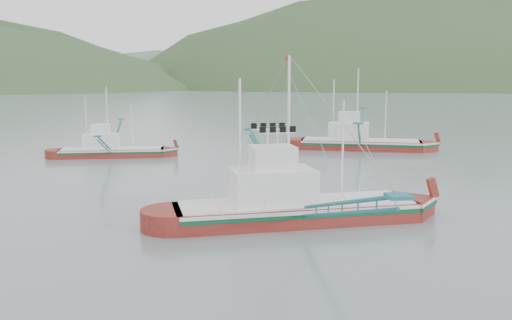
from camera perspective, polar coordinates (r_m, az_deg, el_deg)
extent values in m
plane|color=slate|center=(42.36, 0.88, -5.50)|extent=(1200.00, 1200.00, 0.00)
cube|color=maroon|center=(40.44, 3.98, -5.87)|extent=(17.41, 6.39, 2.27)
cube|color=silver|center=(40.21, 4.00, -4.54)|extent=(17.08, 6.45, 0.25)
cube|color=#0A4C2B|center=(40.28, 4.00, -4.93)|extent=(17.08, 6.47, 0.25)
cube|color=silver|center=(40.16, 4.00, -4.23)|extent=(16.54, 6.08, 0.14)
cube|color=silver|center=(39.47, 1.65, -2.67)|extent=(6.04, 4.24, 2.50)
cube|color=silver|center=(39.12, 1.66, 0.26)|extent=(3.21, 2.81, 1.59)
cylinder|color=white|center=(39.19, 3.28, 2.94)|extent=(0.18, 0.18, 10.21)
cylinder|color=white|center=(38.49, -1.61, 1.70)|extent=(0.16, 0.16, 8.68)
cylinder|color=white|center=(40.63, 8.66, 0.89)|extent=(0.14, 0.14, 7.14)
cube|color=maroon|center=(79.71, 10.39, 1.19)|extent=(16.79, 9.11, 2.17)
cube|color=silver|center=(79.60, 10.41, 1.85)|extent=(16.50, 9.09, 0.24)
cube|color=#0A4C2B|center=(79.64, 10.41, 1.65)|extent=(16.51, 9.11, 0.24)
cube|color=silver|center=(79.58, 10.42, 2.00)|extent=(15.95, 8.66, 0.13)
cube|color=silver|center=(79.51, 9.27, 2.85)|extent=(6.22, 4.96, 2.38)
cube|color=silver|center=(79.34, 9.30, 4.25)|extent=(3.41, 3.13, 1.52)
cylinder|color=white|center=(79.19, 10.12, 5.48)|extent=(0.17, 0.17, 9.74)
cylinder|color=white|center=(79.39, 7.75, 5.01)|extent=(0.15, 0.15, 8.28)
cylinder|color=white|center=(79.27, 12.84, 4.34)|extent=(0.13, 0.13, 6.82)
cube|color=maroon|center=(73.80, -14.19, 0.44)|extent=(12.89, 3.66, 1.71)
cube|color=silver|center=(73.70, -14.21, 1.00)|extent=(12.63, 3.72, 0.19)
cube|color=#0A4C2B|center=(73.73, -14.20, 0.84)|extent=(12.63, 3.74, 0.19)
cube|color=silver|center=(73.68, -14.21, 1.13)|extent=(12.24, 3.47, 0.10)
cube|color=silver|center=(73.74, -15.23, 1.80)|extent=(4.32, 2.81, 1.88)
cube|color=silver|center=(73.58, -15.28, 2.99)|extent=(2.26, 1.92, 1.20)
cylinder|color=white|center=(73.35, -14.66, 4.07)|extent=(0.14, 0.14, 7.70)
cylinder|color=white|center=(73.77, -16.62, 3.57)|extent=(0.12, 0.12, 6.54)
cylinder|color=white|center=(73.13, -12.29, 3.24)|extent=(0.10, 0.10, 5.39)
ellipsoid|color=#2E4A26|center=(530.85, 21.45, 6.92)|extent=(684.00, 432.00, 306.00)
ellipsoid|color=slate|center=(601.88, -2.89, 7.63)|extent=(960.00, 400.00, 240.00)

